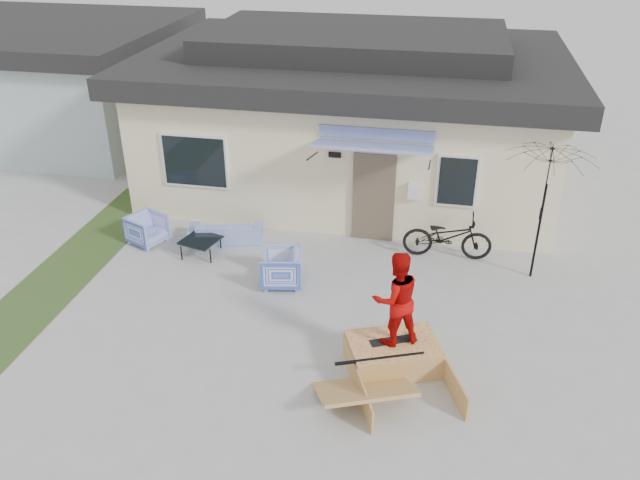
% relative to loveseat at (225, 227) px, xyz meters
% --- Properties ---
extents(ground, '(90.00, 90.00, 0.00)m').
position_rel_loveseat_xyz_m(ground, '(2.30, -3.73, -0.33)').
color(ground, '#A0A0A0').
rests_on(ground, ground).
extents(grass_strip, '(1.40, 8.00, 0.01)m').
position_rel_loveseat_xyz_m(grass_strip, '(-2.90, -1.73, -0.33)').
color(grass_strip, '#2D461E').
rests_on(grass_strip, ground).
extents(house, '(10.80, 8.49, 4.10)m').
position_rel_loveseat_xyz_m(house, '(2.30, 4.26, 1.61)').
color(house, beige).
rests_on(house, ground).
extents(neighbor_house, '(8.60, 7.60, 3.50)m').
position_rel_loveseat_xyz_m(neighbor_house, '(-8.20, 6.27, 1.46)').
color(neighbor_house, '#A0B3B9').
rests_on(neighbor_house, ground).
extents(loveseat, '(1.76, 0.85, 0.66)m').
position_rel_loveseat_xyz_m(loveseat, '(0.00, 0.00, 0.00)').
color(loveseat, '#294BB7').
rests_on(loveseat, ground).
extents(armchair_left, '(0.94, 0.96, 0.76)m').
position_rel_loveseat_xyz_m(armchair_left, '(-1.71, -0.46, 0.05)').
color(armchair_left, '#294BB7').
rests_on(armchair_left, ground).
extents(armchair_right, '(0.90, 0.94, 0.84)m').
position_rel_loveseat_xyz_m(armchair_right, '(1.73, -1.59, 0.09)').
color(armchair_right, '#294BB7').
rests_on(armchair_right, ground).
extents(coffee_table, '(0.92, 0.92, 0.37)m').
position_rel_loveseat_xyz_m(coffee_table, '(-0.33, -0.73, -0.15)').
color(coffee_table, black).
rests_on(coffee_table, ground).
extents(bicycle, '(1.96, 0.76, 1.23)m').
position_rel_loveseat_xyz_m(bicycle, '(5.01, 0.21, 0.29)').
color(bicycle, black).
rests_on(bicycle, ground).
extents(patio_umbrella, '(1.83, 1.70, 2.20)m').
position_rel_loveseat_xyz_m(patio_umbrella, '(6.79, -0.27, 1.42)').
color(patio_umbrella, black).
rests_on(patio_umbrella, ground).
extents(skate_ramp, '(2.11, 2.39, 0.49)m').
position_rel_loveseat_xyz_m(skate_ramp, '(4.23, -3.77, -0.08)').
color(skate_ramp, '#AF8347').
rests_on(skate_ramp, ground).
extents(skateboard, '(0.80, 0.52, 0.05)m').
position_rel_loveseat_xyz_m(skateboard, '(4.21, -3.73, 0.19)').
color(skateboard, black).
rests_on(skateboard, skate_ramp).
extents(skater, '(1.01, 0.93, 1.66)m').
position_rel_loveseat_xyz_m(skater, '(4.21, -3.73, 1.05)').
color(skater, '#AE0706').
rests_on(skater, skateboard).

